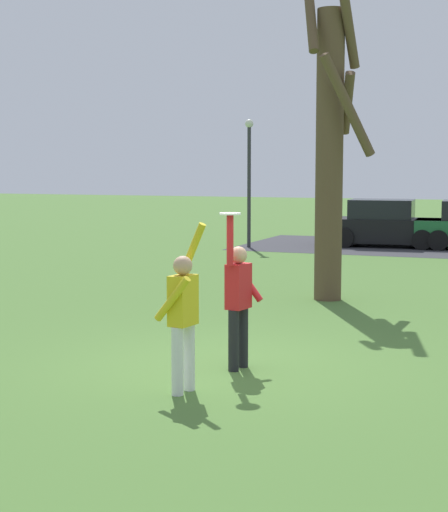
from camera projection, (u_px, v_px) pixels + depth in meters
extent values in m
plane|color=#4C7533|center=(223.00, 365.00, 11.34)|extent=(120.00, 120.00, 0.00)
cylinder|color=black|center=(243.00, 337.00, 11.18)|extent=(0.14, 0.14, 0.82)
cylinder|color=black|center=(234.00, 341.00, 10.95)|extent=(0.14, 0.14, 0.82)
cube|color=red|center=(238.00, 286.00, 10.99)|extent=(0.27, 0.39, 0.60)
sphere|color=tan|center=(238.00, 255.00, 10.95)|extent=(0.23, 0.23, 0.23)
cylinder|color=red|center=(247.00, 281.00, 11.18)|extent=(0.49, 0.16, 0.57)
cylinder|color=red|center=(230.00, 240.00, 10.73)|extent=(0.09, 0.09, 0.66)
cylinder|color=silver|center=(177.00, 361.00, 9.79)|extent=(0.14, 0.14, 0.82)
cylinder|color=silver|center=(189.00, 357.00, 10.02)|extent=(0.14, 0.14, 0.82)
cube|color=gold|center=(183.00, 300.00, 9.83)|extent=(0.27, 0.39, 0.60)
sphere|color=tan|center=(183.00, 266.00, 9.78)|extent=(0.23, 0.23, 0.23)
cylinder|color=gold|center=(172.00, 299.00, 9.63)|extent=(0.49, 0.16, 0.57)
cylinder|color=gold|center=(193.00, 248.00, 9.96)|extent=(0.36, 0.13, 0.64)
cylinder|color=white|center=(230.00, 214.00, 10.69)|extent=(0.28, 0.28, 0.02)
cube|color=black|center=(386.00, 230.00, 28.18)|extent=(4.22, 2.09, 0.80)
cube|color=black|center=(382.00, 209.00, 28.15)|extent=(2.21, 1.79, 0.64)
cylinder|color=black|center=(426.00, 235.00, 28.70)|extent=(0.67, 0.27, 0.66)
cylinder|color=black|center=(422.00, 240.00, 26.97)|extent=(0.67, 0.27, 0.66)
cylinder|color=black|center=(352.00, 234.00, 29.44)|extent=(0.67, 0.27, 0.66)
cylinder|color=black|center=(344.00, 238.00, 27.71)|extent=(0.67, 0.27, 0.66)
cylinder|color=black|center=(441.00, 236.00, 28.49)|extent=(0.67, 0.27, 0.66)
cylinder|color=black|center=(438.00, 240.00, 26.76)|extent=(0.67, 0.27, 0.66)
cylinder|color=brown|center=(329.00, 157.00, 16.61)|extent=(0.55, 0.55, 5.79)
cylinder|color=brown|center=(348.00, 106.00, 16.00)|extent=(1.00, 1.13, 1.97)
cylinder|color=brown|center=(310.00, 9.00, 16.27)|extent=(0.63, 1.00, 1.82)
cylinder|color=brown|center=(349.00, 28.00, 16.17)|extent=(0.32, 0.93, 1.54)
cylinder|color=brown|center=(347.00, 103.00, 16.50)|extent=(0.49, 0.86, 1.22)
cylinder|color=#2D2D33|center=(249.00, 188.00, 27.67)|extent=(0.12, 0.12, 4.00)
sphere|color=silver|center=(249.00, 123.00, 27.45)|extent=(0.28, 0.28, 0.28)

